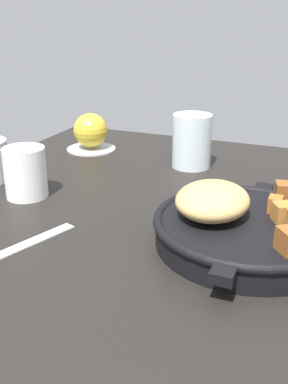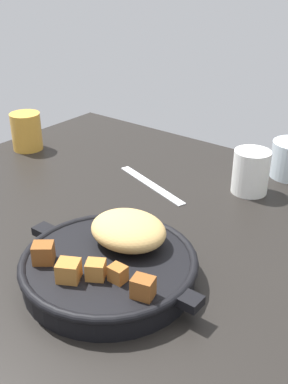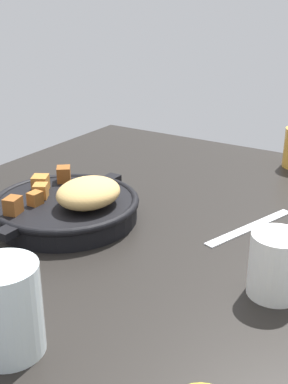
% 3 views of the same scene
% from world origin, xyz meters
% --- Properties ---
extents(ground_plane, '(0.98, 0.80, 0.02)m').
position_xyz_m(ground_plane, '(0.00, 0.00, -0.01)').
color(ground_plane, black).
extents(cast_iron_skillet, '(0.27, 0.23, 0.07)m').
position_xyz_m(cast_iron_skillet, '(0.03, -0.11, 0.03)').
color(cast_iron_skillet, black).
rests_on(cast_iron_skillet, ground_plane).
extents(butter_knife, '(0.18, 0.07, 0.00)m').
position_xyz_m(butter_knife, '(-0.09, 0.15, 0.00)').
color(butter_knife, silver).
rests_on(butter_knife, ground_plane).
extents(white_creamer_pitcher, '(0.06, 0.06, 0.08)m').
position_xyz_m(white_creamer_pitcher, '(0.06, 0.23, 0.04)').
color(white_creamer_pitcher, white).
rests_on(white_creamer_pitcher, ground_plane).
extents(juice_glass_amber, '(0.06, 0.06, 0.08)m').
position_xyz_m(juice_glass_amber, '(-0.42, 0.13, 0.04)').
color(juice_glass_amber, gold).
rests_on(juice_glass_amber, ground_plane).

